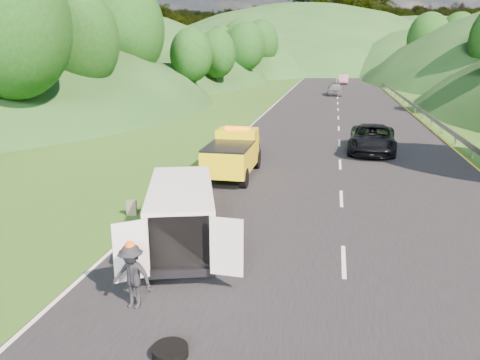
% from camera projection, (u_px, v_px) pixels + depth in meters
% --- Properties ---
extents(ground, '(320.00, 320.00, 0.00)m').
position_uv_depth(ground, '(253.00, 229.00, 15.92)').
color(ground, '#38661E').
rests_on(ground, ground).
extents(road_surface, '(14.00, 200.00, 0.02)m').
position_uv_depth(road_surface, '(338.00, 103.00, 53.15)').
color(road_surface, black).
rests_on(road_surface, ground).
extents(guardrail, '(0.06, 140.00, 1.52)m').
position_uv_depth(guardrail, '(392.00, 94.00, 63.60)').
color(guardrail, gray).
rests_on(guardrail, ground).
extents(tree_line_left, '(14.00, 140.00, 14.00)m').
position_uv_depth(tree_line_left, '(200.00, 87.00, 76.15)').
color(tree_line_left, '#214E16').
rests_on(tree_line_left, ground).
extents(tree_line_right, '(14.00, 140.00, 14.00)m').
position_uv_depth(tree_line_right, '(477.00, 91.00, 68.31)').
color(tree_line_right, '#214E16').
rests_on(tree_line_right, ground).
extents(hills_backdrop, '(201.00, 288.60, 44.00)m').
position_uv_depth(hills_backdrop, '(348.00, 70.00, 141.97)').
color(hills_backdrop, '#2D5B23').
rests_on(hills_backdrop, ground).
extents(tow_truck, '(2.02, 5.28, 2.26)m').
position_uv_depth(tow_truck, '(233.00, 154.00, 22.29)').
color(tow_truck, black).
rests_on(tow_truck, ground).
extents(white_van, '(4.01, 6.18, 2.04)m').
position_uv_depth(white_van, '(181.00, 212.00, 14.14)').
color(white_van, black).
rests_on(white_van, ground).
extents(woman, '(0.49, 0.67, 1.82)m').
position_uv_depth(woman, '(163.00, 226.00, 16.23)').
color(woman, white).
rests_on(woman, ground).
extents(child, '(0.61, 0.57, 1.00)m').
position_uv_depth(child, '(184.00, 220.00, 16.83)').
color(child, tan).
rests_on(child, ground).
extents(worker, '(1.11, 0.74, 1.59)m').
position_uv_depth(worker, '(134.00, 307.00, 11.10)').
color(worker, black).
rests_on(worker, ground).
extents(suitcase, '(0.39, 0.28, 0.57)m').
position_uv_depth(suitcase, '(132.00, 208.00, 17.23)').
color(suitcase, brown).
rests_on(suitcase, ground).
extents(spare_tire, '(0.73, 0.73, 0.20)m').
position_uv_depth(spare_tire, '(170.00, 357.00, 9.32)').
color(spare_tire, black).
rests_on(spare_tire, ground).
extents(passing_suv, '(3.07, 5.93, 1.60)m').
position_uv_depth(passing_suv, '(371.00, 152.00, 27.87)').
color(passing_suv, black).
rests_on(passing_suv, ground).
extents(dist_car_a, '(1.89, 4.70, 1.60)m').
position_uv_depth(dist_car_a, '(334.00, 95.00, 62.44)').
color(dist_car_a, '#56565C').
rests_on(dist_car_a, ground).
extents(dist_car_b, '(1.67, 4.80, 1.58)m').
position_uv_depth(dist_car_b, '(343.00, 84.00, 82.94)').
color(dist_car_b, '#7D535A').
rests_on(dist_car_b, ground).
extents(dist_car_c, '(1.85, 4.54, 1.32)m').
position_uv_depth(dist_car_c, '(341.00, 76.00, 106.90)').
color(dist_car_c, '#9A5B4D').
rests_on(dist_car_c, ground).
extents(dist_car_d, '(1.89, 4.70, 1.60)m').
position_uv_depth(dist_car_d, '(330.00, 74.00, 114.56)').
color(dist_car_d, '#3A6B48').
rests_on(dist_car_d, ground).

